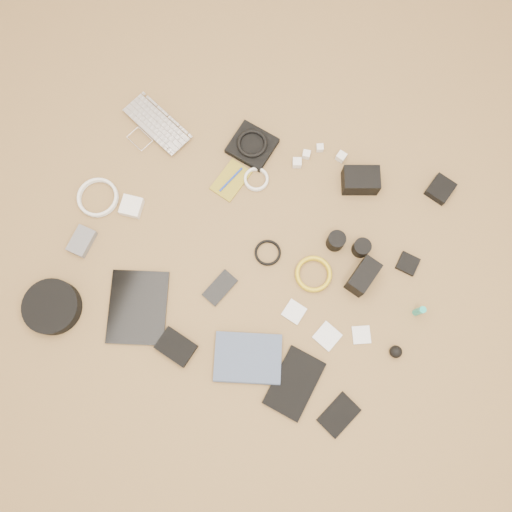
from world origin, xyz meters
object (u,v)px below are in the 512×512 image
(dslr_camera, at_px, (361,180))
(headphone_case, at_px, (52,307))
(phone, at_px, (220,288))
(paperback, at_px, (247,384))
(tablet, at_px, (138,307))
(laptop, at_px, (150,131))

(dslr_camera, distance_m, headphone_case, 1.26)
(phone, bearing_deg, dslr_camera, 78.69)
(paperback, bearing_deg, tablet, 58.80)
(phone, xyz_separation_m, paperback, (0.22, -0.29, 0.01))
(dslr_camera, bearing_deg, paperback, -119.84)
(tablet, distance_m, paperback, 0.49)
(laptop, height_order, headphone_case, headphone_case)
(laptop, relative_size, phone, 2.24)
(laptop, bearing_deg, phone, -21.26)
(dslr_camera, relative_size, headphone_case, 0.67)
(laptop, height_order, paperback, same)
(laptop, distance_m, headphone_case, 0.78)
(laptop, bearing_deg, dslr_camera, 29.12)
(paperback, bearing_deg, phone, 19.19)
(dslr_camera, height_order, tablet, dslr_camera)
(tablet, height_order, paperback, paperback)
(phone, relative_size, headphone_case, 0.64)
(tablet, bearing_deg, paperback, -31.81)
(tablet, bearing_deg, headphone_case, -177.32)
(paperback, bearing_deg, dslr_camera, -26.92)
(dslr_camera, bearing_deg, headphone_case, -156.90)
(dslr_camera, relative_size, phone, 1.06)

